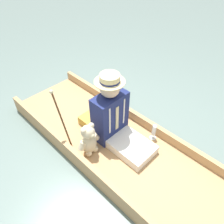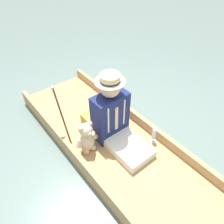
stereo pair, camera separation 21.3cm
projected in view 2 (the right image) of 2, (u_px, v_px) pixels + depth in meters
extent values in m
plane|color=slate|center=(110.00, 145.00, 2.85)|extent=(16.00, 16.00, 0.00)
cube|color=tan|center=(110.00, 142.00, 2.81)|extent=(1.05, 3.04, 0.11)
cube|color=tan|center=(139.00, 119.00, 2.96)|extent=(0.06, 3.04, 0.13)
cube|color=tan|center=(77.00, 156.00, 2.50)|extent=(0.06, 3.04, 0.13)
cube|color=#B7933D|center=(98.00, 117.00, 3.00)|extent=(0.40, 0.28, 0.12)
cube|color=white|center=(130.00, 149.00, 2.59)|extent=(0.39, 0.51, 0.11)
cube|color=navy|center=(110.00, 116.00, 2.63)|extent=(0.43, 0.23, 0.63)
cube|color=beige|center=(117.00, 119.00, 2.53)|extent=(0.04, 0.01, 0.34)
cube|color=white|center=(124.00, 112.00, 2.57)|extent=(0.02, 0.01, 0.38)
cube|color=white|center=(108.00, 121.00, 2.46)|extent=(0.02, 0.01, 0.38)
sphere|color=beige|center=(110.00, 87.00, 2.35)|extent=(0.23, 0.23, 0.23)
cylinder|color=beige|center=(110.00, 82.00, 2.30)|extent=(0.34, 0.34, 0.01)
cylinder|color=beige|center=(110.00, 78.00, 2.27)|extent=(0.22, 0.22, 0.08)
cylinder|color=navy|center=(110.00, 80.00, 2.29)|extent=(0.22, 0.22, 0.02)
ellipsoid|color=beige|center=(87.00, 142.00, 2.57)|extent=(0.19, 0.15, 0.28)
sphere|color=beige|center=(86.00, 130.00, 2.43)|extent=(0.16, 0.16, 0.16)
sphere|color=tan|center=(89.00, 134.00, 2.40)|extent=(0.06, 0.06, 0.06)
sphere|color=beige|center=(89.00, 124.00, 2.42)|extent=(0.07, 0.07, 0.07)
sphere|color=beige|center=(81.00, 128.00, 2.36)|extent=(0.07, 0.07, 0.07)
cylinder|color=beige|center=(94.00, 135.00, 2.58)|extent=(0.11, 0.07, 0.12)
cylinder|color=beige|center=(79.00, 143.00, 2.49)|extent=(0.11, 0.07, 0.12)
sphere|color=beige|center=(93.00, 147.00, 2.63)|extent=(0.08, 0.08, 0.08)
sphere|color=beige|center=(86.00, 151.00, 2.59)|extent=(0.08, 0.08, 0.08)
cylinder|color=silver|center=(153.00, 141.00, 2.75)|extent=(0.09, 0.09, 0.01)
cylinder|color=silver|center=(153.00, 139.00, 2.73)|extent=(0.01, 0.01, 0.06)
cylinder|color=silver|center=(154.00, 134.00, 2.66)|extent=(0.05, 0.05, 0.15)
cylinder|color=brown|center=(63.00, 118.00, 2.53)|extent=(0.02, 0.23, 0.74)
sphere|color=beige|center=(52.00, 88.00, 2.35)|extent=(0.04, 0.04, 0.04)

